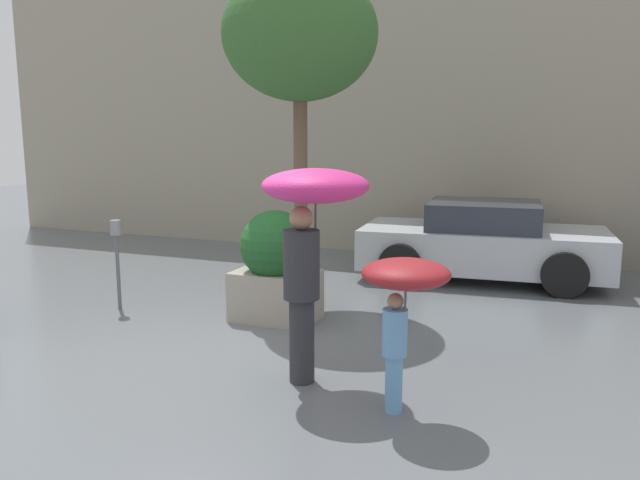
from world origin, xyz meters
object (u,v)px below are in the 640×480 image
planter_box (276,266)px  person_adult (311,216)px  parked_car_near (483,242)px  street_tree (300,36)px  person_child (404,289)px  parking_meter (117,245)px

planter_box → person_adult: 2.21m
planter_box → parked_car_near: planter_box is taller
parked_car_near → street_tree: street_tree is taller
parked_car_near → street_tree: 4.46m
person_adult → person_child: bearing=-76.9°
street_tree → planter_box: bearing=-87.5°
planter_box → parking_meter: bearing=-171.0°
planter_box → street_tree: street_tree is taller
planter_box → parked_car_near: size_ratio=0.35×
planter_box → person_adult: bearing=-54.3°
person_child → parking_meter: 4.70m
person_child → parked_car_near: (-0.05, 5.43, -0.50)m
street_tree → parked_car_near: bearing=48.6°
planter_box → parked_car_near: (2.13, 3.36, -0.11)m
parked_car_near → person_adult: bearing=164.4°
planter_box → parking_meter: planter_box is taller
person_child → planter_box: bearing=154.2°
parked_car_near → street_tree: size_ratio=0.89×
street_tree → parking_meter: (-2.15, -1.24, -2.74)m
parked_car_near → planter_box: bearing=142.7°
planter_box → person_adult: person_adult is taller
parking_meter → person_child: bearing=-21.6°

